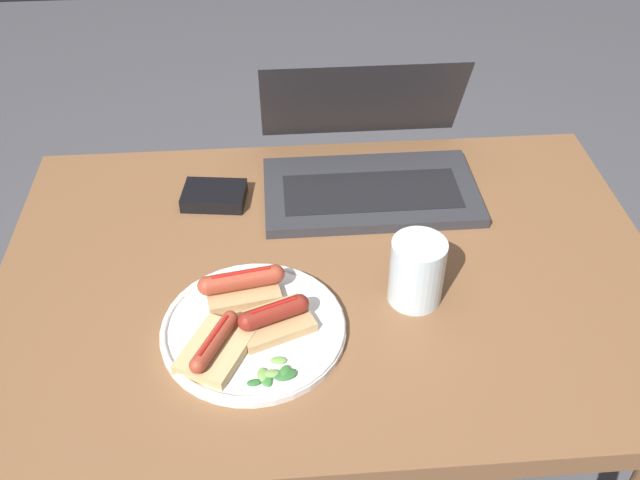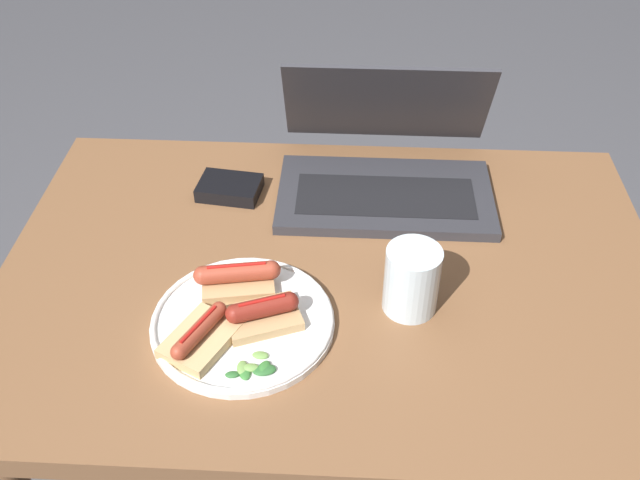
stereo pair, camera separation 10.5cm
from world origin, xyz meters
The scene contains 9 objects.
desk centered at (0.00, 0.00, 0.66)m, with size 1.02×0.70×0.73m.
laptop centered at (0.08, 0.22, 0.77)m, with size 0.37×0.30×0.20m.
plate centered at (-0.12, -0.12, 0.74)m, with size 0.26×0.26×0.02m.
sausage_toast_left centered at (-0.09, -0.12, 0.76)m, with size 0.12×0.10×0.04m.
sausage_toast_middle centered at (-0.13, -0.06, 0.76)m, with size 0.13×0.09×0.05m.
sausage_toast_right centered at (-0.17, -0.17, 0.75)m, with size 0.11×0.13×0.04m.
salad_pile centered at (-0.09, -0.21, 0.74)m, with size 0.07×0.05×0.01m.
drinking_glass centered at (0.12, -0.07, 0.78)m, with size 0.08×0.08×0.10m.
external_drive centered at (-0.18, 0.19, 0.74)m, with size 0.11×0.09×0.02m.
Camera 2 is at (0.02, -0.80, 1.47)m, focal length 40.00 mm.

